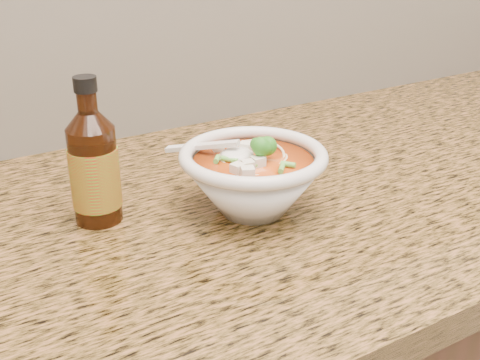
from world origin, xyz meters
TOP-DOWN VIEW (x-y plane):
  - counter_slab at (0.00, 1.68)m, footprint 4.00×0.68m
  - soup_bowl at (-0.05, 1.63)m, footprint 0.19×0.19m
  - hot_sauce_bottle at (-0.23, 1.71)m, footprint 0.08×0.08m

SIDE VIEW (x-z plane):
  - counter_slab at x=0.00m, z-range 0.86..0.90m
  - soup_bowl at x=-0.05m, z-range 0.89..1.00m
  - hot_sauce_bottle at x=-0.23m, z-range 0.88..1.07m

